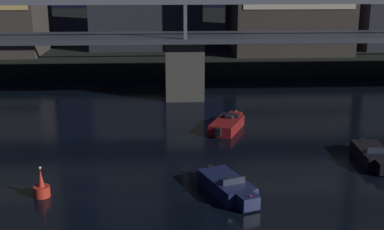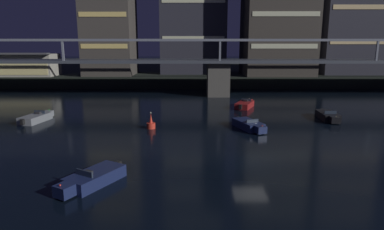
{
  "view_description": "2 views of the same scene",
  "coord_description": "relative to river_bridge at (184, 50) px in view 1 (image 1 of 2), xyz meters",
  "views": [
    {
      "loc": [
        -1.85,
        -15.98,
        12.02
      ],
      "look_at": [
        -0.1,
        17.01,
        2.65
      ],
      "focal_mm": 48.25,
      "sensor_mm": 36.0,
      "label": 1
    },
    {
      "loc": [
        -4.4,
        -23.84,
        8.81
      ],
      "look_at": [
        -4.47,
        9.76,
        1.58
      ],
      "focal_mm": 31.59,
      "sensor_mm": 36.0,
      "label": 2
    }
  ],
  "objects": [
    {
      "name": "far_riverbank",
      "position": [
        -0.0,
        48.01,
        -3.5
      ],
      "size": [
        240.0,
        80.0,
        2.2
      ],
      "primitive_type": "cube",
      "color": "black",
      "rests_on": "ground"
    },
    {
      "name": "channel_buoy",
      "position": [
        -8.69,
        -22.54,
        -4.13
      ],
      "size": [
        0.9,
        0.9,
        1.76
      ],
      "color": "red",
      "rests_on": "ground"
    },
    {
      "name": "river_bridge",
      "position": [
        0.0,
        0.0,
        0.0
      ],
      "size": [
        104.79,
        6.4,
        9.38
      ],
      "color": "#4C4944",
      "rests_on": "ground"
    },
    {
      "name": "speedboat_near_right",
      "position": [
        2.93,
        -10.9,
        -4.19
      ],
      "size": [
        3.19,
        5.04,
        1.16
      ],
      "color": "maroon",
      "rests_on": "ground"
    },
    {
      "name": "speedboat_mid_center",
      "position": [
        11.53,
        -18.31,
        -4.19
      ],
      "size": [
        2.02,
        5.22,
        1.16
      ],
      "color": "black",
      "rests_on": "ground"
    },
    {
      "name": "speedboat_far_left",
      "position": [
        1.56,
        -22.69,
        -4.19
      ],
      "size": [
        3.07,
        5.09,
        1.16
      ],
      "color": "#19234C",
      "rests_on": "ground"
    }
  ]
}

